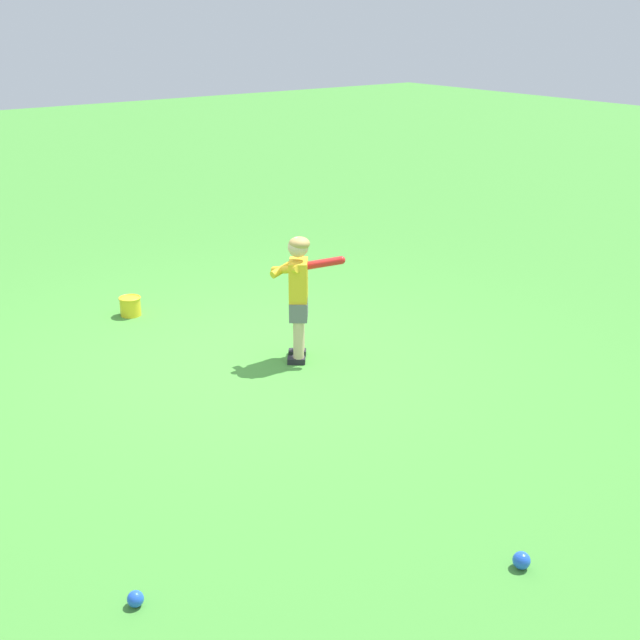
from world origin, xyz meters
name	(u,v)px	position (x,y,z in m)	size (l,w,h in m)	color
ground_plane	(252,360)	(0.00, 0.00, 0.00)	(40.00, 40.00, 0.00)	#479338
child_batter	(299,287)	(-0.35, 0.22, 0.65)	(0.57, 0.40, 1.08)	#232328
play_ball_behind_batter	(135,599)	(2.12, 2.29, 0.04)	(0.09, 0.09, 0.09)	blue
play_ball_center_lawn	(521,560)	(0.33, 3.24, 0.05)	(0.10, 0.10, 0.10)	blue
toy_bucket	(130,306)	(0.36, -1.64, 0.10)	(0.22, 0.22, 0.19)	yellow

